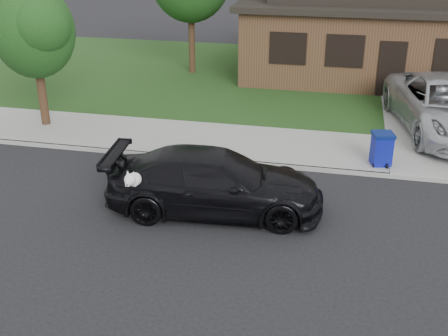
# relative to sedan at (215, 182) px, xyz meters

# --- Properties ---
(ground) EXTENTS (120.00, 120.00, 0.00)m
(ground) POSITION_rel_sedan_xyz_m (0.50, -0.64, -0.75)
(ground) COLOR black
(ground) RESTS_ON ground
(sidewalk) EXTENTS (60.00, 3.00, 0.12)m
(sidewalk) POSITION_rel_sedan_xyz_m (0.50, 4.36, -0.69)
(sidewalk) COLOR gray
(sidewalk) RESTS_ON ground
(curb) EXTENTS (60.00, 0.12, 0.12)m
(curb) POSITION_rel_sedan_xyz_m (0.50, 2.86, -0.69)
(curb) COLOR gray
(curb) RESTS_ON ground
(lawn) EXTENTS (60.00, 13.00, 0.13)m
(lawn) POSITION_rel_sedan_xyz_m (0.50, 12.36, -0.69)
(lawn) COLOR #193814
(lawn) RESTS_ON ground
(driveway) EXTENTS (4.50, 13.00, 0.14)m
(driveway) POSITION_rel_sedan_xyz_m (6.50, 9.36, -0.68)
(driveway) COLOR gray
(driveway) RESTS_ON ground
(sedan) EXTENTS (5.35, 2.69, 1.50)m
(sedan) POSITION_rel_sedan_xyz_m (0.00, 0.00, 0.00)
(sedan) COLOR black
(sedan) RESTS_ON ground
(minivan) EXTENTS (3.99, 6.67, 1.73)m
(minivan) POSITION_rel_sedan_xyz_m (6.10, 6.62, 0.25)
(minivan) COLOR #B7BABF
(minivan) RESTS_ON driveway
(recycling_bin) EXTENTS (0.68, 0.68, 0.94)m
(recycling_bin) POSITION_rel_sedan_xyz_m (4.00, 3.48, -0.16)
(recycling_bin) COLOR #0C158B
(recycling_bin) RESTS_ON sidewalk
(house) EXTENTS (12.60, 8.60, 4.65)m
(house) POSITION_rel_sedan_xyz_m (4.50, 14.36, 1.38)
(house) COLOR #422B1C
(house) RESTS_ON ground
(tree_2) EXTENTS (2.73, 2.60, 4.59)m
(tree_2) POSITION_rel_sedan_xyz_m (-6.88, 4.47, 2.52)
(tree_2) COLOR #332114
(tree_2) RESTS_ON ground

